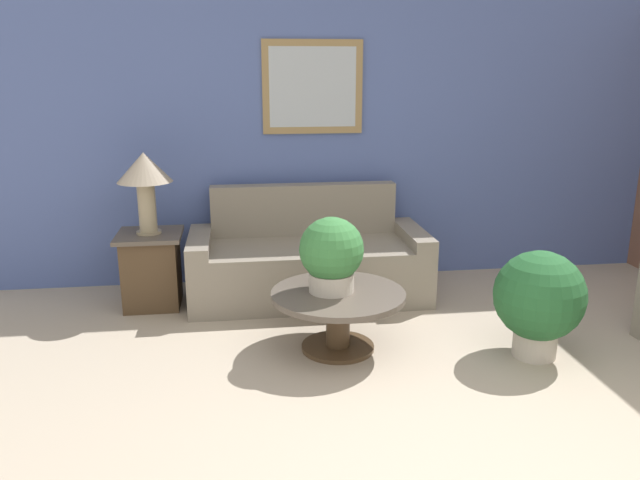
% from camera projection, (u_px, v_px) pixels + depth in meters
% --- Properties ---
extents(wall_back, '(7.36, 0.09, 2.60)m').
position_uv_depth(wall_back, '(368.00, 136.00, 5.64)').
color(wall_back, '#5166A8').
rests_on(wall_back, ground_plane).
extents(couch_main, '(1.99, 0.87, 0.92)m').
position_uv_depth(couch_main, '(308.00, 262.00, 5.33)').
color(couch_main, gray).
rests_on(couch_main, ground_plane).
extents(coffee_table, '(0.93, 0.93, 0.42)m').
position_uv_depth(coffee_table, '(338.00, 308.00, 4.29)').
color(coffee_table, '#4C3823').
rests_on(coffee_table, ground_plane).
extents(side_table, '(0.52, 0.52, 0.62)m').
position_uv_depth(side_table, '(152.00, 269.00, 5.11)').
color(side_table, '#4C3823').
rests_on(side_table, ground_plane).
extents(table_lamp, '(0.43, 0.43, 0.65)m').
position_uv_depth(table_lamp, '(145.00, 174.00, 4.90)').
color(table_lamp, tan).
rests_on(table_lamp, side_table).
extents(potted_plant_on_table, '(0.44, 0.44, 0.52)m').
position_uv_depth(potted_plant_on_table, '(331.00, 254.00, 4.21)').
color(potted_plant_on_table, beige).
rests_on(potted_plant_on_table, coffee_table).
extents(potted_plant_floor, '(0.61, 0.61, 0.74)m').
position_uv_depth(potted_plant_floor, '(539.00, 299.00, 4.16)').
color(potted_plant_floor, beige).
rests_on(potted_plant_floor, ground_plane).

